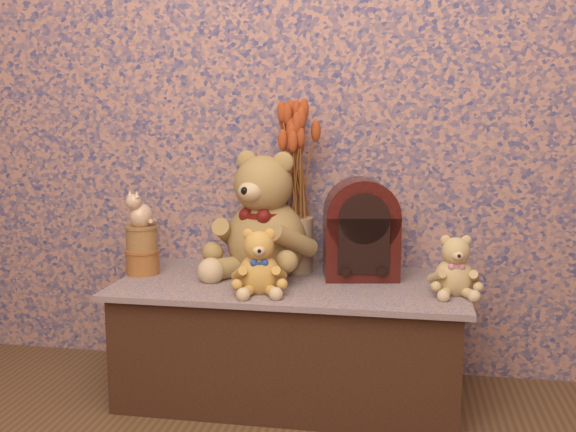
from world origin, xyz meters
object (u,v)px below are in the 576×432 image
object	(u,v)px
teddy_large	(267,209)
teddy_medium	(259,258)
teddy_small	(455,262)
biscuit_tin_lower	(143,262)
cat_figurine	(141,208)
cathedral_radio	(361,228)
ceramic_vase	(297,245)

from	to	relation	value
teddy_large	teddy_medium	size ratio (longest dim) A/B	2.11
teddy_medium	teddy_small	distance (m)	0.64
biscuit_tin_lower	cat_figurine	xyz separation A→B (m)	(0.00, 0.00, 0.20)
cat_figurine	cathedral_radio	bearing A→B (deg)	31.53
cathedral_radio	biscuit_tin_lower	world-z (taller)	cathedral_radio
teddy_large	biscuit_tin_lower	distance (m)	0.50
teddy_large	teddy_medium	distance (m)	0.28
teddy_large	cathedral_radio	xyz separation A→B (m)	(0.34, 0.01, -0.06)
teddy_large	cathedral_radio	distance (m)	0.35
teddy_medium	cathedral_radio	size ratio (longest dim) A/B	0.64
cathedral_radio	biscuit_tin_lower	xyz separation A→B (m)	(-0.79, -0.09, -0.13)
teddy_small	cat_figurine	world-z (taller)	cat_figurine
cathedral_radio	ceramic_vase	world-z (taller)	cathedral_radio
ceramic_vase	cat_figurine	size ratio (longest dim) A/B	1.49
cat_figurine	teddy_large	bearing A→B (deg)	35.27
teddy_medium	ceramic_vase	size ratio (longest dim) A/B	1.13
teddy_large	teddy_small	world-z (taller)	teddy_large
teddy_large	cathedral_radio	size ratio (longest dim) A/B	1.35
ceramic_vase	teddy_medium	bearing A→B (deg)	-103.90
ceramic_vase	cat_figurine	bearing A→B (deg)	-166.18
teddy_small	cat_figurine	xyz separation A→B (m)	(-1.11, 0.08, 0.14)
teddy_large	teddy_medium	bearing A→B (deg)	-64.67
biscuit_tin_lower	cat_figurine	world-z (taller)	cat_figurine
teddy_large	ceramic_vase	bearing A→B (deg)	47.04
cat_figurine	teddy_medium	bearing A→B (deg)	5.47
ceramic_vase	biscuit_tin_lower	bearing A→B (deg)	-166.18
ceramic_vase	cat_figurine	distance (m)	0.58
cathedral_radio	cat_figurine	distance (m)	0.80
teddy_medium	cat_figurine	bearing A→B (deg)	147.47
ceramic_vase	biscuit_tin_lower	distance (m)	0.57
teddy_small	cat_figurine	size ratio (longest dim) A/B	1.54
teddy_large	biscuit_tin_lower	bearing A→B (deg)	-150.41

